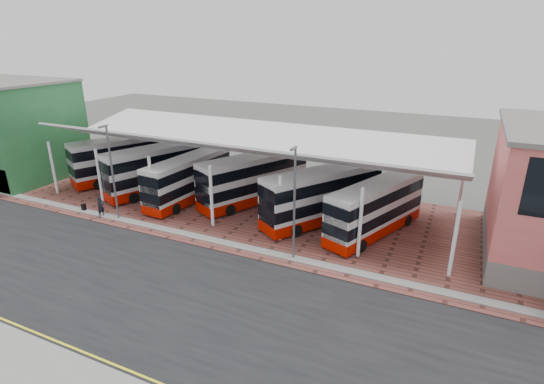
# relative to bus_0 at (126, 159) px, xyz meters

# --- Properties ---
(ground) EXTENTS (140.00, 140.00, 0.00)m
(ground) POSITION_rel_bus_0_xyz_m (20.69, -14.72, -2.32)
(ground) COLOR #474945
(road) EXTENTS (120.00, 14.00, 0.02)m
(road) POSITION_rel_bus_0_xyz_m (20.69, -15.72, -2.31)
(road) COLOR black
(road) RESTS_ON ground
(forecourt) EXTENTS (72.00, 16.00, 0.06)m
(forecourt) POSITION_rel_bus_0_xyz_m (22.69, -1.72, -2.29)
(forecourt) COLOR brown
(forecourt) RESTS_ON ground
(north_kerb) EXTENTS (120.00, 0.80, 0.14)m
(north_kerb) POSITION_rel_bus_0_xyz_m (20.69, -8.52, -2.25)
(north_kerb) COLOR slate
(north_kerb) RESTS_ON ground
(yellow_line_near) EXTENTS (120.00, 0.12, 0.01)m
(yellow_line_near) POSITION_rel_bus_0_xyz_m (20.69, -21.72, -2.30)
(yellow_line_near) COLOR yellow
(yellow_line_near) RESTS_ON road
(yellow_line_far) EXTENTS (120.00, 0.12, 0.01)m
(yellow_line_far) POSITION_rel_bus_0_xyz_m (20.69, -21.42, -2.30)
(yellow_line_far) COLOR yellow
(yellow_line_far) RESTS_ON road
(canopy) EXTENTS (37.00, 11.63, 7.07)m
(canopy) POSITION_rel_bus_0_xyz_m (14.69, -0.78, 3.47)
(canopy) COLOR white
(canopy) RESTS_ON ground
(shop_green) EXTENTS (6.40, 10.20, 10.22)m
(shop_green) POSITION_rel_bus_0_xyz_m (-9.31, -3.74, 2.79)
(shop_green) COLOR #286735
(shop_green) RESTS_ON ground
(lamp_west) EXTENTS (0.16, 0.90, 8.07)m
(lamp_west) POSITION_rel_bus_0_xyz_m (6.69, -8.44, 2.04)
(lamp_west) COLOR #585A60
(lamp_west) RESTS_ON ground
(lamp_east) EXTENTS (0.16, 0.90, 8.07)m
(lamp_east) POSITION_rel_bus_0_xyz_m (22.69, -8.44, 2.04)
(lamp_east) COLOR #585A60
(lamp_east) RESTS_ON ground
(bus_0) EXTENTS (7.23, 11.03, 4.56)m
(bus_0) POSITION_rel_bus_0_xyz_m (0.00, 0.00, 0.00)
(bus_0) COLOR silver
(bus_0) RESTS_ON forecourt
(bus_1) EXTENTS (6.44, 11.09, 4.51)m
(bus_1) POSITION_rel_bus_0_xyz_m (5.52, -1.38, -0.02)
(bus_1) COLOR silver
(bus_1) RESTS_ON forecourt
(bus_2) EXTENTS (3.13, 10.19, 4.14)m
(bus_2) POSITION_rel_bus_0_xyz_m (9.60, -2.23, -0.21)
(bus_2) COLOR silver
(bus_2) RESTS_ON forecourt
(bus_3) EXTENTS (7.00, 10.81, 4.46)m
(bus_3) POSITION_rel_bus_0_xyz_m (15.35, -0.23, -0.05)
(bus_3) COLOR silver
(bus_3) RESTS_ON forecourt
(bus_4) EXTENTS (7.87, 10.52, 4.47)m
(bus_4) POSITION_rel_bus_0_xyz_m (22.42, -1.68, -0.04)
(bus_4) COLOR silver
(bus_4) RESTS_ON forecourt
(bus_5) EXTENTS (5.78, 10.19, 4.13)m
(bus_5) POSITION_rel_bus_0_xyz_m (26.87, -2.10, -0.21)
(bus_5) COLOR silver
(bus_5) RESTS_ON forecourt
(pedestrian) EXTENTS (0.56, 0.74, 1.82)m
(pedestrian) POSITION_rel_bus_0_xyz_m (5.13, -8.72, -1.35)
(pedestrian) COLOR black
(pedestrian) RESTS_ON forecourt
(suitcase) EXTENTS (0.37, 0.26, 0.63)m
(suitcase) POSITION_rel_bus_0_xyz_m (2.67, -8.40, -1.95)
(suitcase) COLOR black
(suitcase) RESTS_ON forecourt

